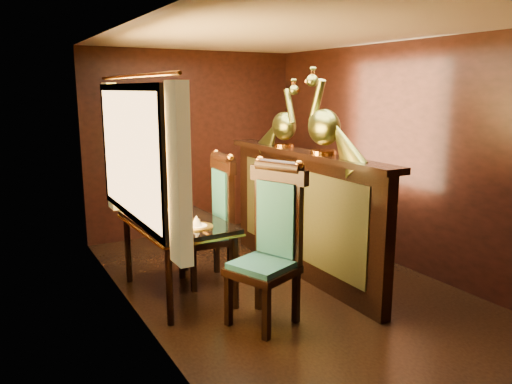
% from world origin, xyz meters
% --- Properties ---
extents(ground, '(5.00, 5.00, 0.00)m').
position_xyz_m(ground, '(0.00, 0.00, 0.00)').
color(ground, black).
rests_on(ground, ground).
extents(room_shell, '(3.04, 5.04, 2.52)m').
position_xyz_m(room_shell, '(-0.09, 0.02, 1.58)').
color(room_shell, black).
rests_on(room_shell, ground).
extents(partition, '(0.26, 2.70, 1.36)m').
position_xyz_m(partition, '(0.32, 0.30, 0.71)').
color(partition, black).
rests_on(partition, ground).
extents(dining_table, '(0.83, 1.32, 0.96)m').
position_xyz_m(dining_table, '(-1.02, 0.47, 0.69)').
color(dining_table, black).
rests_on(dining_table, ground).
extents(chair_left, '(0.67, 0.68, 1.42)m').
position_xyz_m(chair_left, '(-0.49, -0.43, 0.74)').
color(chair_left, black).
rests_on(chair_left, ground).
extents(chair_right, '(0.52, 0.55, 1.36)m').
position_xyz_m(chair_right, '(-0.52, 0.64, 0.71)').
color(chair_right, black).
rests_on(chair_right, ground).
extents(peacock_left, '(0.27, 0.71, 0.84)m').
position_xyz_m(peacock_left, '(0.33, -0.04, 1.78)').
color(peacock_left, '#1A4E2C').
rests_on(peacock_left, partition).
extents(peacock_right, '(0.23, 0.62, 0.73)m').
position_xyz_m(peacock_right, '(0.33, 0.68, 1.73)').
color(peacock_right, '#1A4E2C').
rests_on(peacock_right, partition).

